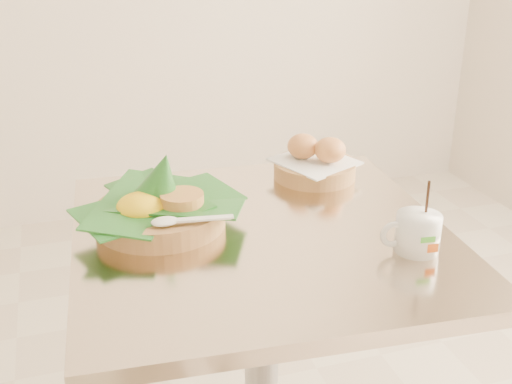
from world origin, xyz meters
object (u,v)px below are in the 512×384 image
object	(u,v)px
bread_basket	(315,163)
rice_basket	(160,205)
coffee_mug	(417,232)
cafe_table	(262,328)

from	to	relation	value
bread_basket	rice_basket	bearing A→B (deg)	-159.30
rice_basket	bread_basket	bearing A→B (deg)	20.70
rice_basket	bread_basket	world-z (taller)	rice_basket
rice_basket	bread_basket	xyz separation A→B (m)	(0.38, 0.14, -0.01)
rice_basket	coffee_mug	world-z (taller)	rice_basket
cafe_table	rice_basket	distance (m)	0.33
cafe_table	coffee_mug	bearing A→B (deg)	-33.11
cafe_table	coffee_mug	world-z (taller)	coffee_mug
cafe_table	coffee_mug	size ratio (longest dim) A/B	5.41
cafe_table	rice_basket	world-z (taller)	rice_basket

